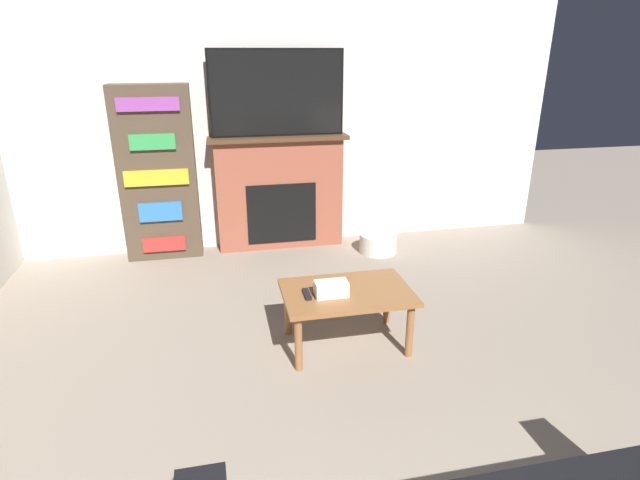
% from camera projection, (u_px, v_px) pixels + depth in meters
% --- Properties ---
extents(wall_back, '(6.02, 0.06, 2.70)m').
position_uv_depth(wall_back, '(272.00, 115.00, 4.99)').
color(wall_back, silver).
rests_on(wall_back, ground_plane).
extents(fireplace, '(1.38, 0.28, 1.16)m').
position_uv_depth(fireplace, '(280.00, 192.00, 5.14)').
color(fireplace, brown).
rests_on(fireplace, ground_plane).
extents(tv, '(1.30, 0.03, 0.81)m').
position_uv_depth(tv, '(277.00, 93.00, 4.77)').
color(tv, black).
rests_on(tv, fireplace).
extents(coffee_table, '(0.88, 0.58, 0.42)m').
position_uv_depth(coffee_table, '(347.00, 298.00, 3.41)').
color(coffee_table, brown).
rests_on(coffee_table, ground_plane).
extents(tissue_box, '(0.22, 0.12, 0.10)m').
position_uv_depth(tissue_box, '(331.00, 289.00, 3.30)').
color(tissue_box, white).
rests_on(tissue_box, coffee_table).
extents(remote_control, '(0.04, 0.15, 0.02)m').
position_uv_depth(remote_control, '(307.00, 294.00, 3.31)').
color(remote_control, black).
rests_on(remote_control, coffee_table).
extents(bookshelf, '(0.72, 0.29, 1.67)m').
position_uv_depth(bookshelf, '(158.00, 174.00, 4.80)').
color(bookshelf, '#4C3D2D').
rests_on(bookshelf, ground_plane).
extents(storage_basket, '(0.38, 0.38, 0.19)m').
position_uv_depth(storage_basket, '(378.00, 243.00, 5.14)').
color(storage_basket, silver).
rests_on(storage_basket, ground_plane).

